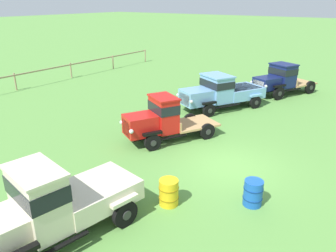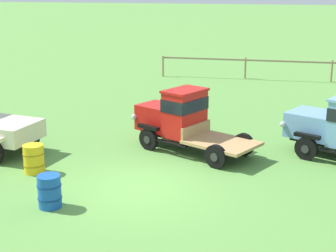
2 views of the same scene
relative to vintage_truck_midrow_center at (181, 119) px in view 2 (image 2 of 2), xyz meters
The scene contains 5 objects.
ground_plane 4.00m from the vintage_truck_midrow_center, 97.14° to the right, with size 240.00×240.00×0.00m, color #5B9342.
paddock_fence 15.29m from the vintage_truck_midrow_center, 66.69° to the left, with size 19.95×0.54×1.28m.
vintage_truck_midrow_center is the anchor object (origin of this frame).
oil_drum_beside_row 5.25m from the vintage_truck_midrow_center, 140.49° to the right, with size 0.66×0.66×0.90m.
oil_drum_near_fence 6.11m from the vintage_truck_midrow_center, 113.70° to the right, with size 0.64×0.64×0.89m.
Camera 2 is at (3.79, -13.32, 5.79)m, focal length 55.00 mm.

